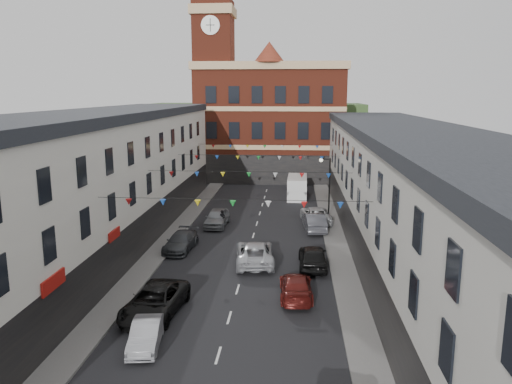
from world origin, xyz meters
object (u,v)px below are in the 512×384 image
(white_van, at_px, (297,187))
(pedestrian, at_px, (222,219))
(car_right_e, at_px, (314,222))
(car_right_f, at_px, (316,215))
(car_left_e, at_px, (217,218))
(street_lamp, at_px, (327,180))
(car_left_b, at_px, (146,334))
(car_right_c, at_px, (296,286))
(car_right_d, at_px, (313,256))
(car_left_d, at_px, (181,242))
(moving_car, at_px, (255,253))
(car_left_c, at_px, (155,301))

(white_van, bearing_deg, pedestrian, -115.09)
(pedestrian, bearing_deg, white_van, 77.83)
(car_right_e, xyz_separation_m, car_right_f, (0.23, 2.82, -0.04))
(car_left_e, height_order, car_right_f, car_left_e)
(street_lamp, xyz_separation_m, car_left_b, (-10.15, -25.39, -3.27))
(car_left_e, distance_m, car_right_c, 17.32)
(car_right_d, bearing_deg, street_lamp, -98.13)
(car_left_d, bearing_deg, white_van, 70.41)
(street_lamp, xyz_separation_m, car_left_e, (-10.15, -3.19, -3.10))
(car_left_d, xyz_separation_m, car_right_c, (8.94, -8.47, -0.00))
(car_right_c, xyz_separation_m, white_van, (0.17, 28.89, 0.57))
(car_right_c, bearing_deg, car_left_e, -67.43)
(car_left_e, distance_m, pedestrian, 0.95)
(street_lamp, bearing_deg, car_right_e, -107.88)
(car_left_b, xyz_separation_m, moving_car, (4.30, 12.30, 0.16))
(car_right_e, distance_m, car_right_f, 2.83)
(car_left_e, height_order, car_right_d, car_right_d)
(car_right_c, distance_m, moving_car, 6.54)
(car_right_c, xyz_separation_m, moving_car, (-2.93, 5.84, 0.11))
(car_left_e, bearing_deg, pedestrian, -48.79)
(car_right_c, relative_size, car_right_d, 0.98)
(car_left_b, bearing_deg, car_left_e, 82.71)
(street_lamp, xyz_separation_m, car_left_d, (-11.86, -10.46, -3.22))
(car_left_c, distance_m, white_van, 32.88)
(car_left_c, relative_size, car_right_e, 1.16)
(car_left_b, distance_m, car_right_f, 25.90)
(car_right_f, bearing_deg, car_right_e, 79.47)
(car_right_f, bearing_deg, car_left_b, 63.52)
(car_left_b, relative_size, moving_car, 0.68)
(car_left_c, bearing_deg, car_left_e, 93.82)
(car_left_b, height_order, pedestrian, pedestrian)
(car_right_f, relative_size, pedestrian, 3.24)
(car_left_c, xyz_separation_m, car_right_e, (9.41, 17.98, 0.02))
(car_left_b, bearing_deg, car_left_d, 89.26)
(car_right_d, bearing_deg, white_van, -88.43)
(car_left_d, distance_m, moving_car, 6.56)
(car_left_c, relative_size, car_right_f, 1.03)
(car_left_d, distance_m, car_right_f, 14.28)
(car_left_b, distance_m, car_right_e, 23.19)
(car_left_e, distance_m, white_van, 15.10)
(car_left_d, height_order, car_right_f, car_right_f)
(car_left_e, height_order, white_van, white_van)
(car_right_e, bearing_deg, car_right_f, -100.26)
(car_left_c, distance_m, car_left_e, 18.76)
(car_left_b, xyz_separation_m, white_van, (7.40, 35.35, 0.62))
(car_right_e, bearing_deg, car_left_e, -10.62)
(white_van, bearing_deg, car_right_d, -86.52)
(car_left_e, bearing_deg, car_left_d, -101.23)
(street_lamp, xyz_separation_m, car_right_d, (-1.73, -13.64, -3.09))
(car_left_e, bearing_deg, car_right_c, -63.31)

